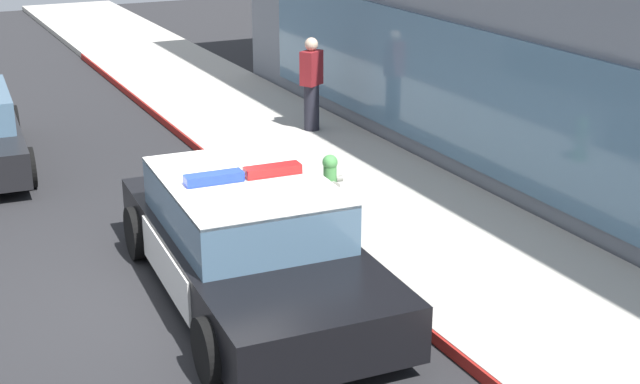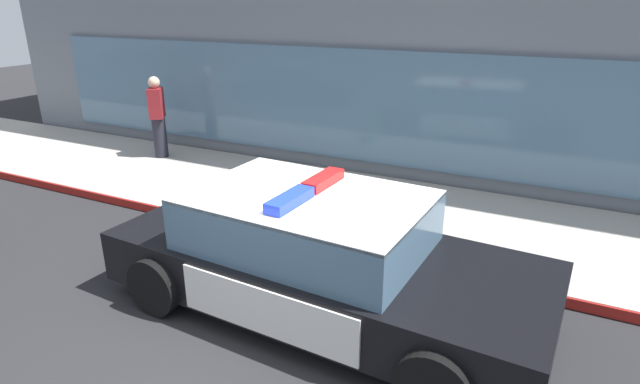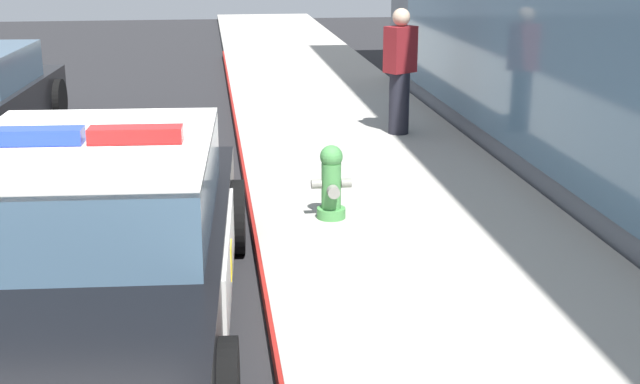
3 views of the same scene
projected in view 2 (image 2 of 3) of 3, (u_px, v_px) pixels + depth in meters
name	position (u px, v px, depth m)	size (l,w,h in m)	color
ground	(266.00, 326.00, 5.64)	(48.00, 48.00, 0.00)	#262628
sidewalk	(376.00, 211.00, 8.47)	(48.00, 3.09, 0.15)	#B2ADA3
curb_red_paint	(336.00, 251.00, 7.16)	(28.80, 0.04, 0.14)	maroon
police_cruiser	(318.00, 255.00, 5.74)	(4.98, 2.38, 1.49)	black
fire_hydrant	(268.00, 188.00, 8.30)	(0.34, 0.39, 0.73)	#4C994C
pedestrian_on_sidewalk	(158.00, 117.00, 10.82)	(0.43, 0.48, 1.71)	#23232D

